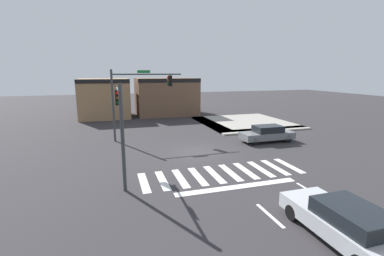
% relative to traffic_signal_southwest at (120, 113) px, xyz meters
% --- Properties ---
extents(ground_plane, '(120.00, 120.00, 0.00)m').
position_rel_traffic_signal_southwest_xyz_m(ground_plane, '(5.66, 3.23, -3.72)').
color(ground_plane, '#302D30').
extents(crosswalk_near, '(9.71, 2.84, 0.01)m').
position_rel_traffic_signal_southwest_xyz_m(crosswalk_near, '(5.66, -1.27, -3.72)').
color(crosswalk_near, silver).
rests_on(crosswalk_near, ground_plane).
extents(lane_markings, '(6.80, 18.75, 0.01)m').
position_rel_traffic_signal_southwest_xyz_m(lane_markings, '(6.82, -8.19, -3.72)').
color(lane_markings, white).
rests_on(lane_markings, ground_plane).
extents(bike_detector_marking, '(1.09, 1.09, 0.01)m').
position_rel_traffic_signal_southwest_xyz_m(bike_detector_marking, '(7.18, -5.86, -3.72)').
color(bike_detector_marking, yellow).
rests_on(bike_detector_marking, ground_plane).
extents(curb_corner_northeast, '(10.00, 10.60, 0.15)m').
position_rel_traffic_signal_southwest_xyz_m(curb_corner_northeast, '(14.15, 12.65, -3.65)').
color(curb_corner_northeast, '#9E998E').
rests_on(curb_corner_northeast, ground_plane).
extents(storefront_row, '(15.58, 6.89, 5.11)m').
position_rel_traffic_signal_southwest_xyz_m(storefront_row, '(3.81, 22.45, -1.15)').
color(storefront_row, '#93704C').
rests_on(storefront_row, ground_plane).
extents(traffic_signal_southwest, '(0.32, 5.29, 5.39)m').
position_rel_traffic_signal_southwest_xyz_m(traffic_signal_southwest, '(0.00, 0.00, 0.00)').
color(traffic_signal_southwest, '#383A3D').
rests_on(traffic_signal_southwest, ground_plane).
extents(traffic_signal_northwest, '(6.06, 0.32, 6.15)m').
position_rel_traffic_signal_southwest_xyz_m(traffic_signal_northwest, '(1.91, 8.54, 0.59)').
color(traffic_signal_northwest, '#383A3D').
rests_on(traffic_signal_northwest, ground_plane).
extents(car_silver, '(1.95, 4.68, 1.43)m').
position_rel_traffic_signal_southwest_xyz_m(car_silver, '(7.19, -8.53, -2.99)').
color(car_silver, '#B7BABF').
rests_on(car_silver, ground_plane).
extents(car_gray, '(4.59, 1.73, 1.41)m').
position_rel_traffic_signal_southwest_xyz_m(car_gray, '(12.32, 4.50, -3.00)').
color(car_gray, slate).
rests_on(car_gray, ground_plane).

